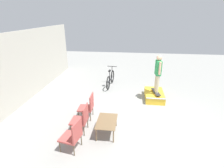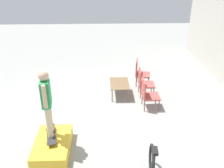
% 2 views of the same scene
% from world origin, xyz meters
% --- Properties ---
extents(ground_plane, '(24.00, 24.00, 0.00)m').
position_xyz_m(ground_plane, '(0.00, 0.00, 0.00)').
color(ground_plane, gray).
extents(house_wall_back, '(12.00, 0.06, 3.00)m').
position_xyz_m(house_wall_back, '(0.00, 5.15, 1.50)').
color(house_wall_back, beige).
rests_on(house_wall_back, ground_plane).
extents(skate_ramp_box, '(1.35, 0.82, 0.34)m').
position_xyz_m(skate_ramp_box, '(1.78, -0.52, 0.16)').
color(skate_ramp_box, gold).
rests_on(skate_ramp_box, ground_plane).
extents(skateboard_on_ramp, '(0.87, 0.38, 0.07)m').
position_xyz_m(skateboard_on_ramp, '(1.63, -0.56, 0.40)').
color(skateboard_on_ramp, '#2D2D2D').
rests_on(skateboard_on_ramp, skate_ramp_box).
extents(person_skater, '(0.57, 0.24, 1.64)m').
position_xyz_m(person_skater, '(1.63, -0.56, 1.38)').
color(person_skater, '#C6B793').
rests_on(person_skater, skateboard_on_ramp).
extents(coffee_table, '(0.95, 0.62, 0.46)m').
position_xyz_m(coffee_table, '(-0.98, 1.25, 0.41)').
color(coffee_table, brown).
rests_on(coffee_table, ground_plane).
extents(patio_chair_left, '(0.61, 0.61, 0.95)m').
position_xyz_m(patio_chair_left, '(-1.83, 2.07, 0.50)').
color(patio_chair_left, brown).
rests_on(patio_chair_left, ground_plane).
extents(patio_chair_center, '(0.53, 0.53, 0.95)m').
position_xyz_m(patio_chair_center, '(-0.98, 2.07, 0.50)').
color(patio_chair_center, brown).
rests_on(patio_chair_center, ground_plane).
extents(patio_chair_right, '(0.53, 0.53, 0.95)m').
position_xyz_m(patio_chair_right, '(-0.15, 2.07, 0.50)').
color(patio_chair_right, brown).
rests_on(patio_chair_right, ground_plane).
extents(bicycle, '(1.73, 0.52, 0.99)m').
position_xyz_m(bicycle, '(3.07, 1.66, 0.38)').
color(bicycle, black).
rests_on(bicycle, ground_plane).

